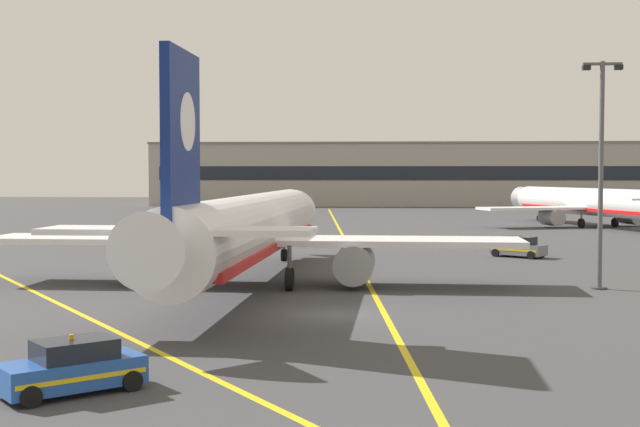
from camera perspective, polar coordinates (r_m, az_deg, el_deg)
The scene contains 10 objects.
ground_plane at distance 40.67m, azimuth 1.22°, elevation -6.74°, with size 400.00×400.00×0.00m, color #3D3D3F.
taxiway_centreline at distance 70.42m, azimuth 2.21°, elevation -2.75°, with size 0.30×180.00×0.01m, color yellow.
taxiway_lead_in_stripe at distance 45.38m, azimuth -16.72°, elevation -5.87°, with size 0.30×60.00×0.01m, color yellow.
airliner_foreground at distance 50.79m, azimuth -4.68°, elevation -1.04°, with size 32.15×41.49×11.65m.
airliner_background at distance 112.30m, azimuth 17.55°, elevation 0.69°, with size 28.61×36.20×10.43m.
apron_lamp_post at distance 51.73m, azimuth 18.15°, elevation 2.73°, with size 2.24×0.90×13.04m.
service_car_second at distance 27.39m, azimuth -16.11°, elevation -9.83°, with size 4.35×4.11×1.79m.
service_car_third at distance 70.09m, azimuth 13.05°, elevation -2.22°, with size 4.44×3.96×1.79m.
safety_cone_by_nose_gear at distance 67.30m, azimuth -2.28°, elevation -2.79°, with size 0.44×0.44×0.55m.
terminal_building at distance 178.77m, azimuth 6.81°, elevation 2.61°, with size 112.16×12.40×13.09m.
Camera 1 is at (1.61, -40.09, 6.64)m, focal length 48.21 mm.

